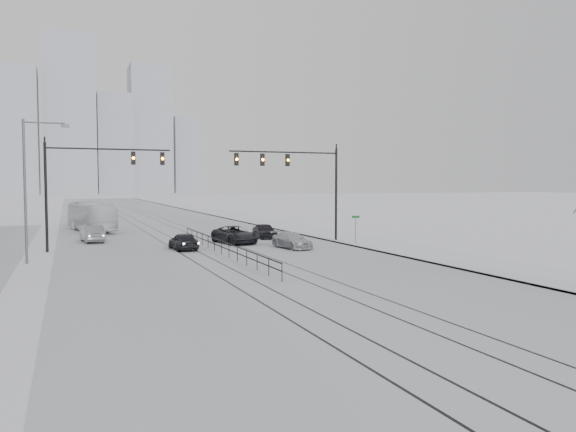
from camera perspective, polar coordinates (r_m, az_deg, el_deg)
The scene contains 16 objects.
road at distance 69.31m, azimuth -13.12°, elevation -0.91°, with size 22.00×260.00×0.02m, color silver.
sidewalk_east at distance 72.51m, azimuth -2.51°, elevation -0.59°, with size 5.00×260.00×0.16m, color silver.
curb at distance 71.75m, azimuth -4.36°, elevation -0.66°, with size 0.10×260.00×0.12m, color gray.
tram_rails at distance 49.68m, azimuth -9.73°, elevation -2.50°, with size 5.30×180.00×0.01m.
skyline at distance 283.58m, azimuth -18.61°, elevation 8.32°, with size 96.00×48.00×72.00m.
traffic_mast_ne at distance 47.07m, azimuth 1.26°, elevation 4.23°, with size 9.60×0.37×8.00m.
traffic_mast_nw at distance 44.42m, azimuth -19.57°, elevation 3.85°, with size 9.10×0.37×8.00m.
street_light_west at distance 38.45m, azimuth -24.74°, elevation 3.31°, with size 2.73×0.25×9.00m.
median_fence at distance 39.95m, azimuth -6.79°, elevation -3.15°, with size 0.06×24.00×1.00m.
street_sign at distance 46.07m, azimuth 6.89°, elevation -0.95°, with size 0.70×0.06×2.40m.
sedan_sb_inner at distance 42.95m, azimuth -10.59°, elevation -2.55°, with size 1.55×3.86×1.32m, color black.
sedan_sb_outer at distance 50.68m, azimuth -19.27°, elevation -1.72°, with size 1.53×4.39×1.45m, color gray.
sedan_nb_front at distance 47.10m, azimuth -5.43°, elevation -1.93°, with size 2.38×5.16×1.43m, color black.
sedan_nb_right at distance 43.24m, azimuth 0.40°, elevation -2.52°, with size 1.72×4.24×1.23m, color #BBBDC3.
sedan_nb_far at distance 51.31m, azimuth -2.37°, elevation -1.53°, with size 1.60×3.98×1.36m, color black.
box_truck at distance 62.09m, azimuth -19.35°, elevation -0.09°, with size 2.57×10.97×3.06m, color white.
Camera 1 is at (-10.09, -8.39, 5.00)m, focal length 35.00 mm.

